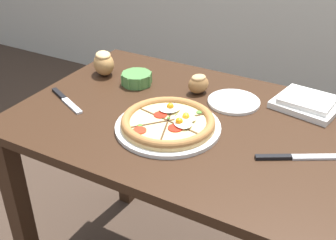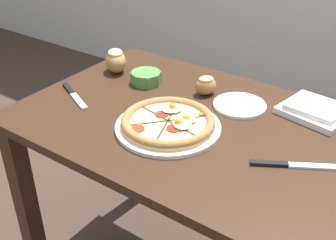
{
  "view_description": "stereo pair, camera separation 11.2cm",
  "coord_description": "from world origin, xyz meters",
  "px_view_note": "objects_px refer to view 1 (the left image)",
  "views": [
    {
      "loc": [
        0.44,
        -1.01,
        1.43
      ],
      "look_at": [
        -0.07,
        -0.09,
        0.8
      ],
      "focal_mm": 45.0,
      "sensor_mm": 36.0,
      "label": 1
    },
    {
      "loc": [
        0.53,
        -0.95,
        1.43
      ],
      "look_at": [
        -0.07,
        -0.09,
        0.8
      ],
      "focal_mm": 45.0,
      "sensor_mm": 36.0,
      "label": 2
    }
  ],
  "objects_px": {
    "knife_main": "(297,157)",
    "knife_spare": "(66,100)",
    "bread_piece_near": "(198,84)",
    "side_saucer": "(234,102)",
    "pizza": "(168,123)",
    "dining_table": "(201,156)",
    "napkin_folded": "(307,103)",
    "ramekin_bowl": "(137,78)",
    "bread_piece_mid": "(104,63)"
  },
  "relations": [
    {
      "from": "knife_main",
      "to": "knife_spare",
      "type": "height_order",
      "value": "same"
    },
    {
      "from": "bread_piece_near",
      "to": "knife_spare",
      "type": "height_order",
      "value": "bread_piece_near"
    },
    {
      "from": "knife_main",
      "to": "side_saucer",
      "type": "distance_m",
      "value": 0.33
    },
    {
      "from": "pizza",
      "to": "knife_main",
      "type": "distance_m",
      "value": 0.37
    },
    {
      "from": "knife_main",
      "to": "knife_spare",
      "type": "relative_size",
      "value": 1.09
    },
    {
      "from": "pizza",
      "to": "side_saucer",
      "type": "bearing_deg",
      "value": 65.42
    },
    {
      "from": "pizza",
      "to": "bread_piece_near",
      "type": "distance_m",
      "value": 0.26
    },
    {
      "from": "dining_table",
      "to": "napkin_folded",
      "type": "bearing_deg",
      "value": 43.5
    },
    {
      "from": "napkin_folded",
      "to": "knife_main",
      "type": "xyz_separation_m",
      "value": [
        0.05,
        -0.29,
        -0.01
      ]
    },
    {
      "from": "dining_table",
      "to": "ramekin_bowl",
      "type": "height_order",
      "value": "ramekin_bowl"
    },
    {
      "from": "dining_table",
      "to": "knife_spare",
      "type": "xyz_separation_m",
      "value": [
        -0.45,
        -0.1,
        0.13
      ]
    },
    {
      "from": "pizza",
      "to": "knife_spare",
      "type": "height_order",
      "value": "pizza"
    },
    {
      "from": "bread_piece_near",
      "to": "knife_main",
      "type": "height_order",
      "value": "bread_piece_near"
    },
    {
      "from": "knife_spare",
      "to": "knife_main",
      "type": "bearing_deg",
      "value": 28.86
    },
    {
      "from": "knife_main",
      "to": "side_saucer",
      "type": "relative_size",
      "value": 1.22
    },
    {
      "from": "ramekin_bowl",
      "to": "dining_table",
      "type": "bearing_deg",
      "value": -21.26
    },
    {
      "from": "dining_table",
      "to": "pizza",
      "type": "height_order",
      "value": "pizza"
    },
    {
      "from": "bread_piece_near",
      "to": "side_saucer",
      "type": "relative_size",
      "value": 0.54
    },
    {
      "from": "dining_table",
      "to": "knife_main",
      "type": "relative_size",
      "value": 5.53
    },
    {
      "from": "pizza",
      "to": "bread_piece_near",
      "type": "xyz_separation_m",
      "value": [
        -0.02,
        0.25,
        0.01
      ]
    },
    {
      "from": "bread_piece_mid",
      "to": "knife_spare",
      "type": "xyz_separation_m",
      "value": [
        0.02,
        -0.24,
        -0.04
      ]
    },
    {
      "from": "dining_table",
      "to": "bread_piece_mid",
      "type": "bearing_deg",
      "value": 163.88
    },
    {
      "from": "bread_piece_mid",
      "to": "knife_main",
      "type": "bearing_deg",
      "value": -13.64
    },
    {
      "from": "bread_piece_mid",
      "to": "knife_main",
      "type": "distance_m",
      "value": 0.79
    },
    {
      "from": "ramekin_bowl",
      "to": "bread_piece_mid",
      "type": "xyz_separation_m",
      "value": [
        -0.15,
        0.01,
        0.02
      ]
    },
    {
      "from": "dining_table",
      "to": "knife_spare",
      "type": "distance_m",
      "value": 0.48
    },
    {
      "from": "knife_spare",
      "to": "dining_table",
      "type": "bearing_deg",
      "value": 37.77
    },
    {
      "from": "knife_spare",
      "to": "side_saucer",
      "type": "height_order",
      "value": "same"
    },
    {
      "from": "ramekin_bowl",
      "to": "knife_main",
      "type": "relative_size",
      "value": 0.54
    },
    {
      "from": "napkin_folded",
      "to": "bread_piece_mid",
      "type": "bearing_deg",
      "value": -171.45
    },
    {
      "from": "ramekin_bowl",
      "to": "bread_piece_near",
      "type": "bearing_deg",
      "value": 11.51
    },
    {
      "from": "ramekin_bowl",
      "to": "knife_spare",
      "type": "height_order",
      "value": "ramekin_bowl"
    },
    {
      "from": "napkin_folded",
      "to": "side_saucer",
      "type": "relative_size",
      "value": 1.3
    },
    {
      "from": "dining_table",
      "to": "side_saucer",
      "type": "xyz_separation_m",
      "value": [
        0.04,
        0.16,
        0.14
      ]
    },
    {
      "from": "bread_piece_mid",
      "to": "pizza",
      "type": "bearing_deg",
      "value": -29.29
    },
    {
      "from": "pizza",
      "to": "bread_piece_near",
      "type": "bearing_deg",
      "value": 95.3
    },
    {
      "from": "bread_piece_mid",
      "to": "side_saucer",
      "type": "relative_size",
      "value": 0.72
    },
    {
      "from": "ramekin_bowl",
      "to": "knife_main",
      "type": "distance_m",
      "value": 0.64
    },
    {
      "from": "napkin_folded",
      "to": "knife_main",
      "type": "bearing_deg",
      "value": -81.29
    },
    {
      "from": "ramekin_bowl",
      "to": "bread_piece_near",
      "type": "height_order",
      "value": "bread_piece_near"
    },
    {
      "from": "napkin_folded",
      "to": "side_saucer",
      "type": "height_order",
      "value": "napkin_folded"
    },
    {
      "from": "pizza",
      "to": "ramekin_bowl",
      "type": "height_order",
      "value": "pizza"
    },
    {
      "from": "bread_piece_mid",
      "to": "knife_spare",
      "type": "bearing_deg",
      "value": -86.05
    },
    {
      "from": "knife_spare",
      "to": "side_saucer",
      "type": "bearing_deg",
      "value": 52.74
    },
    {
      "from": "side_saucer",
      "to": "knife_spare",
      "type": "bearing_deg",
      "value": -152.33
    },
    {
      "from": "dining_table",
      "to": "pizza",
      "type": "relative_size",
      "value": 3.7
    },
    {
      "from": "side_saucer",
      "to": "napkin_folded",
      "type": "bearing_deg",
      "value": 22.07
    },
    {
      "from": "pizza",
      "to": "side_saucer",
      "type": "distance_m",
      "value": 0.27
    },
    {
      "from": "bread_piece_near",
      "to": "bread_piece_mid",
      "type": "xyz_separation_m",
      "value": [
        -0.37,
        -0.03,
        0.01
      ]
    },
    {
      "from": "napkin_folded",
      "to": "knife_spare",
      "type": "relative_size",
      "value": 1.16
    }
  ]
}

